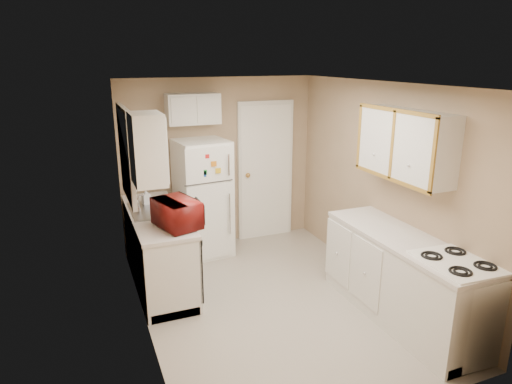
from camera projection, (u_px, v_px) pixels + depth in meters
name	position (u px, v px, depth m)	size (l,w,h in m)	color
floor	(272.00, 300.00, 5.18)	(3.80, 3.80, 0.00)	beige
ceiling	(275.00, 84.00, 4.50)	(3.80, 3.80, 0.00)	white
wall_left	(139.00, 216.00, 4.34)	(3.80, 3.80, 0.00)	tan
wall_right	(383.00, 186.00, 5.34)	(3.80, 3.80, 0.00)	tan
wall_back	(220.00, 163.00, 6.53)	(2.80, 2.80, 0.00)	tan
wall_front	(385.00, 276.00, 3.15)	(2.80, 2.80, 0.00)	tan
left_counter	(159.00, 249.00, 5.46)	(0.60, 1.80, 0.90)	silver
dishwasher	(195.00, 262.00, 5.02)	(0.03, 0.58, 0.72)	black
sink	(154.00, 213.00, 5.48)	(0.54, 0.74, 0.16)	gray
microwave	(177.00, 213.00, 4.88)	(0.30, 0.54, 0.36)	maroon
soap_bottle	(146.00, 197.00, 5.63)	(0.09, 0.09, 0.21)	beige
window_blinds	(127.00, 154.00, 5.17)	(0.10, 0.98, 1.08)	silver
upper_cabinet_left	(147.00, 149.00, 4.42)	(0.30, 0.45, 0.70)	silver
refrigerator	(203.00, 198.00, 6.24)	(0.66, 0.64, 1.60)	white
cabinet_over_fridge	(193.00, 109.00, 6.03)	(0.70, 0.30, 0.40)	silver
interior_door	(265.00, 171.00, 6.80)	(0.86, 0.06, 2.08)	white
right_counter	(401.00, 278.00, 4.74)	(0.60, 2.00, 0.90)	silver
stove	(451.00, 310.00, 4.19)	(0.57, 0.70, 0.85)	white
upper_cabinet_right	(405.00, 144.00, 4.67)	(0.30, 1.20, 0.70)	silver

